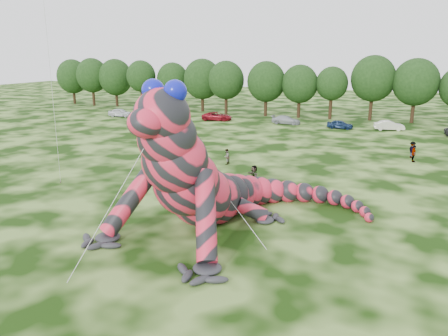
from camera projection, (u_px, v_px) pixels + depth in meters
ground at (124, 267)px, 22.69m from camera, size 240.00×240.00×0.00m
inflatable_gecko at (213, 151)px, 27.73m from camera, size 19.04×21.48×9.51m
tree_0 at (73, 82)px, 94.62m from camera, size 6.91×6.22×9.51m
tree_1 at (93, 82)px, 91.22m from camera, size 6.74×6.07×9.81m
tree_2 at (116, 83)px, 89.89m from camera, size 7.04×6.34×9.64m
tree_3 at (141, 85)px, 85.69m from camera, size 5.81×5.23×9.44m
tree_4 at (173, 86)px, 84.95m from camera, size 6.22×5.60×9.06m
tree_5 at (202, 85)px, 82.19m from camera, size 7.16×6.44×9.80m
tree_6 at (226, 88)px, 78.60m from camera, size 6.52×5.86×9.49m
tree_7 at (266, 89)px, 75.93m from camera, size 6.68×6.01×9.48m
tree_8 at (299, 91)px, 73.98m from camera, size 6.14×5.53×8.94m
tree_9 at (331, 93)px, 72.37m from camera, size 5.27×4.74×8.68m
tree_10 at (372, 88)px, 70.89m from camera, size 7.09×6.38×10.50m
tree_11 at (415, 91)px, 68.23m from camera, size 7.01×6.31×10.07m
car_0 at (120, 113)px, 76.07m from camera, size 4.41×2.18×1.45m
car_1 at (172, 113)px, 75.63m from camera, size 4.37×2.03×1.39m
car_2 at (217, 116)px, 71.83m from camera, size 5.26×3.01×1.38m
car_3 at (286, 120)px, 68.25m from camera, size 4.48×1.85×1.30m
car_4 at (340, 124)px, 64.06m from camera, size 3.78×1.61×1.27m
car_5 at (389, 125)px, 62.70m from camera, size 4.39×2.27×1.38m
spectator_1 at (227, 157)px, 43.48m from camera, size 0.66×0.81×1.56m
spectator_5 at (254, 176)px, 36.32m from camera, size 1.47×1.60×1.78m
spectator_3 at (414, 154)px, 44.39m from camera, size 0.57×1.07×1.74m
spectator_4 at (138, 129)px, 59.14m from camera, size 0.71×0.91×1.65m
spectator_2 at (412, 150)px, 46.17m from camera, size 1.07×1.30×1.75m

